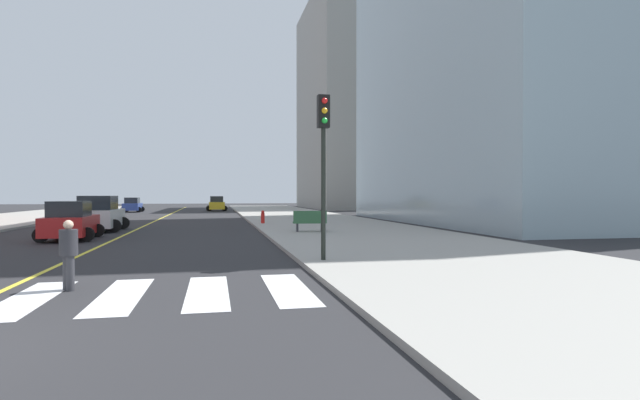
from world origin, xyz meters
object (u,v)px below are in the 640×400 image
at_px(park_bench, 310,222).
at_px(car_red_second, 70,222).
at_px(car_blue_nearest, 132,205).
at_px(traffic_light_near_corner, 323,145).
at_px(car_yellow_fourth, 217,204).
at_px(fire_hydrant, 263,217).
at_px(pedestrian_crossing, 69,252).
at_px(car_white_third, 99,215).

bearing_deg(park_bench, car_red_second, 98.63).
xyz_separation_m(car_blue_nearest, traffic_light_near_corner, (12.91, -48.36, 2.87)).
bearing_deg(car_yellow_fourth, fire_hydrant, 94.25).
relative_size(traffic_light_near_corner, fire_hydrant, 5.67).
bearing_deg(traffic_light_near_corner, park_bench, -98.72).
bearing_deg(car_yellow_fourth, pedestrian_crossing, 85.02).
relative_size(car_red_second, car_yellow_fourth, 0.98).
relative_size(car_yellow_fourth, fire_hydrant, 4.81).
height_order(car_blue_nearest, park_bench, car_blue_nearest).
distance_m(traffic_light_near_corner, pedestrian_crossing, 7.60).
height_order(car_yellow_fourth, pedestrian_crossing, car_yellow_fourth).
height_order(park_bench, fire_hydrant, park_bench).
xyz_separation_m(car_yellow_fourth, traffic_light_near_corner, (3.00, -50.79, 2.80)).
relative_size(traffic_light_near_corner, pedestrian_crossing, 3.18).
bearing_deg(traffic_light_near_corner, car_blue_nearest, -75.06).
bearing_deg(traffic_light_near_corner, car_white_third, -58.77).
height_order(car_yellow_fourth, traffic_light_near_corner, traffic_light_near_corner).
relative_size(car_blue_nearest, traffic_light_near_corner, 0.78).
relative_size(car_white_third, fire_hydrant, 5.21).
bearing_deg(park_bench, car_white_third, 72.11).
xyz_separation_m(car_white_third, park_bench, (11.63, -4.81, -0.28)).
height_order(car_white_third, pedestrian_crossing, car_white_third).
distance_m(car_white_third, pedestrian_crossing, 19.39).
bearing_deg(car_yellow_fourth, car_blue_nearest, 12.53).
bearing_deg(traffic_light_near_corner, pedestrian_crossing, 23.37).
bearing_deg(car_red_second, traffic_light_near_corner, -48.75).
xyz_separation_m(car_white_third, fire_hydrant, (9.88, 3.37, -0.39)).
bearing_deg(car_yellow_fourth, car_red_second, 78.91).
height_order(car_red_second, pedestrian_crossing, car_red_second).
distance_m(car_red_second, pedestrian_crossing, 13.89).
bearing_deg(fire_hydrant, car_yellow_fourth, 95.51).
relative_size(car_white_third, car_yellow_fourth, 1.08).
height_order(car_red_second, traffic_light_near_corner, traffic_light_near_corner).
distance_m(traffic_light_near_corner, park_bench, 11.99).
distance_m(car_white_third, park_bench, 12.59).
xyz_separation_m(car_yellow_fourth, fire_hydrant, (3.00, -31.14, -0.31)).
distance_m(traffic_light_near_corner, fire_hydrant, 19.90).
bearing_deg(car_blue_nearest, car_yellow_fourth, 14.29).
bearing_deg(car_red_second, pedestrian_crossing, -77.37).
bearing_deg(car_white_third, pedestrian_crossing, -80.09).
distance_m(car_yellow_fourth, fire_hydrant, 31.29).
distance_m(car_white_third, traffic_light_near_corner, 19.24).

